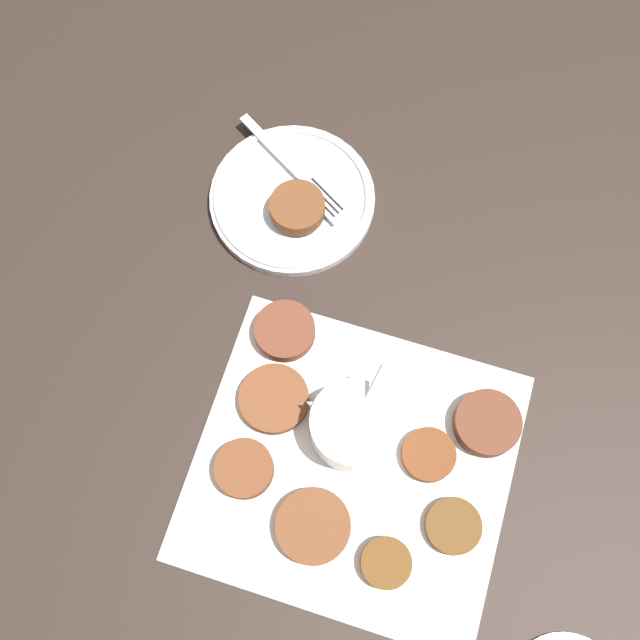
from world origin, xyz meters
The scene contains 14 objects.
ground_plane centered at (0.00, 0.00, 0.00)m, with size 4.00×4.00×0.00m, color black.
napkin centered at (0.00, 0.01, 0.00)m, with size 0.39×0.37×0.00m.
sauce_bowl centered at (0.02, -0.03, 0.03)m, with size 0.11×0.11×0.10m.
fritter_0 centered at (-0.07, -0.03, 0.01)m, with size 0.06×0.06×0.01m.
fritter_1 centered at (0.01, 0.09, 0.01)m, with size 0.08×0.08×0.02m.
fritter_2 centered at (-0.13, 0.03, 0.01)m, with size 0.06×0.06×0.01m.
fritter_3 centered at (0.11, 0.07, 0.01)m, with size 0.07×0.07×0.02m.
fritter_4 centered at (-0.07, 0.10, 0.01)m, with size 0.06×0.06×0.02m.
fritter_5 centered at (-0.12, -0.09, 0.01)m, with size 0.08×0.08×0.02m.
fritter_6 centered at (0.14, -0.10, 0.01)m, with size 0.07×0.07×0.02m.
fritter_7 centered at (0.11, -0.02, 0.01)m, with size 0.08×0.08×0.01m.
serving_plate centered at (0.21, -0.27, 0.01)m, with size 0.21×0.21×0.02m.
fritter_on_plate centered at (0.19, -0.25, 0.03)m, with size 0.07×0.07×0.02m.
fork centered at (0.20, -0.30, 0.02)m, with size 0.19×0.10×0.00m.
Camera 1 is at (-0.02, 0.14, 0.87)m, focal length 42.00 mm.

